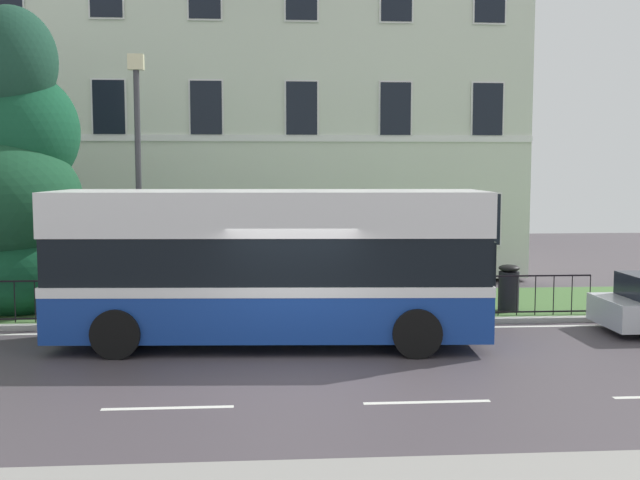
{
  "coord_description": "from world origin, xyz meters",
  "views": [
    {
      "loc": [
        -0.51,
        -13.24,
        3.64
      ],
      "look_at": [
        0.8,
        4.68,
        1.94
      ],
      "focal_mm": 42.85,
      "sensor_mm": 36.0,
      "label": 1
    }
  ],
  "objects_px": {
    "evergreen_tree": "(15,188)",
    "litter_bin": "(509,287)",
    "single_decker_bus": "(270,264)",
    "street_lamp_post": "(138,166)",
    "georgian_townhouse": "(256,90)"
  },
  "relations": [
    {
      "from": "evergreen_tree",
      "to": "litter_bin",
      "type": "distance_m",
      "value": 12.36
    },
    {
      "from": "single_decker_bus",
      "to": "litter_bin",
      "type": "height_order",
      "value": "single_decker_bus"
    },
    {
      "from": "street_lamp_post",
      "to": "georgian_townhouse",
      "type": "bearing_deg",
      "value": 75.63
    },
    {
      "from": "single_decker_bus",
      "to": "litter_bin",
      "type": "relative_size",
      "value": 7.78
    },
    {
      "from": "georgian_townhouse",
      "to": "single_decker_bus",
      "type": "relative_size",
      "value": 1.99
    },
    {
      "from": "georgian_townhouse",
      "to": "litter_bin",
      "type": "height_order",
      "value": "georgian_townhouse"
    },
    {
      "from": "single_decker_bus",
      "to": "street_lamp_post",
      "type": "xyz_separation_m",
      "value": [
        -3.06,
        2.71,
        2.0
      ]
    },
    {
      "from": "evergreen_tree",
      "to": "street_lamp_post",
      "type": "relative_size",
      "value": 1.24
    },
    {
      "from": "evergreen_tree",
      "to": "georgian_townhouse",
      "type": "bearing_deg",
      "value": 58.57
    },
    {
      "from": "georgian_townhouse",
      "to": "evergreen_tree",
      "type": "relative_size",
      "value": 2.34
    },
    {
      "from": "single_decker_bus",
      "to": "street_lamp_post",
      "type": "height_order",
      "value": "street_lamp_post"
    },
    {
      "from": "georgian_townhouse",
      "to": "street_lamp_post",
      "type": "relative_size",
      "value": 2.89
    },
    {
      "from": "evergreen_tree",
      "to": "single_decker_bus",
      "type": "relative_size",
      "value": 0.85
    },
    {
      "from": "georgian_townhouse",
      "to": "single_decker_bus",
      "type": "distance_m",
      "value": 13.97
    },
    {
      "from": "litter_bin",
      "to": "street_lamp_post",
      "type": "bearing_deg",
      "value": 179.99
    }
  ]
}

